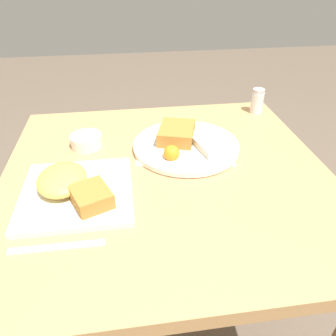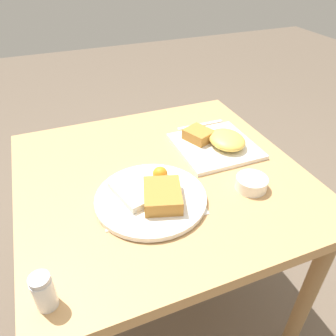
% 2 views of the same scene
% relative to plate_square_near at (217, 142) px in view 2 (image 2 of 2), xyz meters
% --- Properties ---
extents(ground_plane, '(8.00, 8.00, 0.00)m').
position_rel_plate_square_near_xyz_m(ground_plane, '(-0.07, 0.23, -0.75)').
color(ground_plane, brown).
extents(dining_table, '(0.83, 0.85, 0.73)m').
position_rel_plate_square_near_xyz_m(dining_table, '(-0.07, 0.23, -0.12)').
color(dining_table, tan).
rests_on(dining_table, ground_plane).
extents(menu_card, '(0.22, 0.29, 0.00)m').
position_rel_plate_square_near_xyz_m(menu_card, '(-0.17, 0.30, -0.02)').
color(menu_card, silver).
rests_on(menu_card, dining_table).
extents(plate_square_near, '(0.26, 0.26, 0.06)m').
position_rel_plate_square_near_xyz_m(plate_square_near, '(0.00, 0.00, 0.00)').
color(plate_square_near, white).
rests_on(plate_square_near, dining_table).
extents(plate_oval_far, '(0.31, 0.31, 0.05)m').
position_rel_plate_square_near_xyz_m(plate_oval_far, '(-0.18, 0.30, -0.00)').
color(plate_oval_far, white).
rests_on(plate_oval_far, menu_card).
extents(sauce_ramekin, '(0.09, 0.09, 0.04)m').
position_rel_plate_square_near_xyz_m(sauce_ramekin, '(-0.23, 0.02, -0.00)').
color(sauce_ramekin, white).
rests_on(sauce_ramekin, dining_table).
extents(salt_shaker, '(0.04, 0.04, 0.09)m').
position_rel_plate_square_near_xyz_m(salt_shaker, '(-0.39, 0.59, 0.02)').
color(salt_shaker, white).
rests_on(salt_shaker, dining_table).
extents(butter_knife, '(0.02, 0.19, 0.00)m').
position_rel_plate_square_near_xyz_m(butter_knife, '(0.16, -0.02, -0.02)').
color(butter_knife, silver).
rests_on(butter_knife, dining_table).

